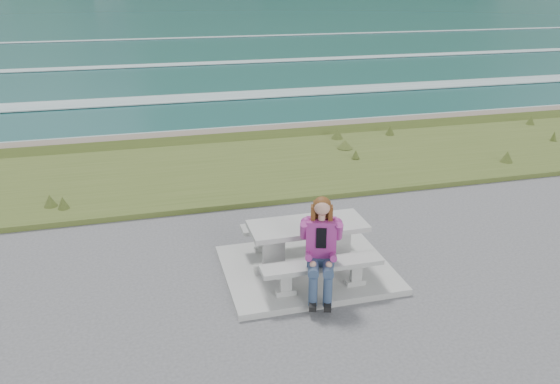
# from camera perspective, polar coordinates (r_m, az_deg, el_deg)

# --- Properties ---
(concrete_slab) EXTENTS (2.60, 2.10, 0.10)m
(concrete_slab) POSITION_cam_1_polar(r_m,az_deg,el_deg) (8.76, 2.81, -8.06)
(concrete_slab) COLOR gray
(concrete_slab) RESTS_ON ground
(picnic_table) EXTENTS (1.80, 0.75, 0.75)m
(picnic_table) POSITION_cam_1_polar(r_m,az_deg,el_deg) (8.46, 2.89, -4.34)
(picnic_table) COLOR gray
(picnic_table) RESTS_ON concrete_slab
(bench_landward) EXTENTS (1.80, 0.35, 0.45)m
(bench_landward) POSITION_cam_1_polar(r_m,az_deg,el_deg) (7.98, 4.38, -7.98)
(bench_landward) COLOR gray
(bench_landward) RESTS_ON concrete_slab
(bench_seaward) EXTENTS (1.80, 0.35, 0.45)m
(bench_seaward) POSITION_cam_1_polar(r_m,az_deg,el_deg) (9.16, 1.54, -3.79)
(bench_seaward) COLOR gray
(bench_seaward) RESTS_ON concrete_slab
(grass_verge) EXTENTS (160.00, 4.50, 0.22)m
(grass_verge) POSITION_cam_1_polar(r_m,az_deg,el_deg) (13.20, -3.71, 2.25)
(grass_verge) COLOR #43551F
(grass_verge) RESTS_ON ground
(shore_drop) EXTENTS (160.00, 0.80, 2.20)m
(shore_drop) POSITION_cam_1_polar(r_m,az_deg,el_deg) (15.93, -5.78, 5.62)
(shore_drop) COLOR #6B5F50
(shore_drop) RESTS_ON ground
(ocean) EXTENTS (1600.00, 1600.00, 0.09)m
(ocean) POSITION_cam_1_polar(r_m,az_deg,el_deg) (32.98, -10.66, 10.68)
(ocean) COLOR #1D5354
(ocean) RESTS_ON ground
(seated_woman) EXTENTS (0.61, 0.82, 1.46)m
(seated_woman) POSITION_cam_1_polar(r_m,az_deg,el_deg) (7.76, 4.27, -7.31)
(seated_woman) COLOR navy
(seated_woman) RESTS_ON concrete_slab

